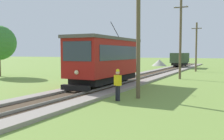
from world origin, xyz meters
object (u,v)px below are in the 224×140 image
at_px(red_tram, 106,59).
at_px(utility_pole_far, 196,46).
at_px(gravel_pile, 159,63).
at_px(utility_pole_mid, 180,38).
at_px(freight_car, 180,59).
at_px(track_worker, 118,83).
at_px(utility_pole_near_tram, 138,37).

height_order(red_tram, utility_pole_far, utility_pole_far).
distance_m(red_tram, gravel_pile, 33.90).
height_order(utility_pole_mid, utility_pole_far, utility_pole_mid).
height_order(freight_car, utility_pole_far, utility_pole_far).
bearing_deg(gravel_pile, utility_pole_mid, -70.01).
height_order(freight_car, track_worker, freight_car).
distance_m(utility_pole_mid, gravel_pile, 26.30).
height_order(freight_car, utility_pole_mid, utility_pole_mid).
height_order(freight_car, utility_pole_near_tram, utility_pole_near_tram).
xyz_separation_m(red_tram, gravel_pile, (-5.08, 33.48, -1.54)).
height_order(utility_pole_near_tram, gravel_pile, utility_pole_near_tram).
relative_size(red_tram, freight_car, 1.64).
relative_size(red_tram, utility_pole_mid, 1.04).
height_order(gravel_pile, track_worker, track_worker).
bearing_deg(utility_pole_near_tram, utility_pole_far, 90.00).
height_order(freight_car, gravel_pile, freight_car).
distance_m(utility_pole_far, gravel_pile, 16.07).
relative_size(red_tram, utility_pole_near_tram, 1.22).
distance_m(utility_pole_mid, utility_pole_far, 11.45).
relative_size(utility_pole_near_tram, track_worker, 3.91).
height_order(red_tram, freight_car, red_tram).
relative_size(utility_pole_far, track_worker, 3.87).
bearing_deg(track_worker, freight_car, -152.36).
bearing_deg(track_worker, utility_pole_near_tram, 169.88).
xyz_separation_m(utility_pole_near_tram, utility_pole_far, (0.00, 23.80, -0.04)).
bearing_deg(track_worker, utility_pole_far, -159.39).
bearing_deg(red_tram, utility_pole_near_tram, -41.47).
xyz_separation_m(utility_pole_mid, gravel_pile, (-8.91, 24.49, -3.54)).
height_order(utility_pole_near_tram, track_worker, utility_pole_near_tram).
relative_size(freight_car, gravel_pile, 1.73).
xyz_separation_m(red_tram, freight_car, (-0.00, 28.54, -0.64)).
xyz_separation_m(freight_car, track_worker, (3.07, -33.11, -0.57)).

